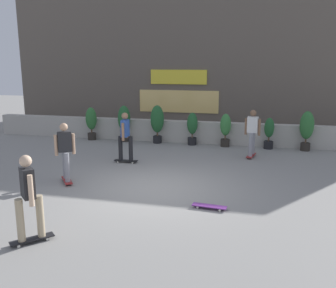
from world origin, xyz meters
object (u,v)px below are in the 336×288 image
object	(u,v)px
potted_plant_3	(192,127)
skateboard_near_camera	(209,206)
potted_plant_2	(157,121)
skater_by_wall_right	(28,195)
potted_plant_6	(307,128)
potted_plant_0	(91,121)
potted_plant_1	(124,121)
skater_mid_plaza	(125,135)
skater_by_wall_left	(252,131)
potted_plant_5	(269,132)
skater_foreground	(65,150)
potted_plant_4	(225,128)

from	to	relation	value
potted_plant_3	skateboard_near_camera	distance (m)	6.84
potted_plant_2	skater_by_wall_right	bearing A→B (deg)	-90.09
potted_plant_3	potted_plant_6	distance (m)	4.39
potted_plant_0	potted_plant_1	world-z (taller)	potted_plant_1
skater_mid_plaza	potted_plant_0	bearing A→B (deg)	130.15
skater_by_wall_left	skater_by_wall_right	xyz separation A→B (m)	(-3.89, -7.53, 0.00)
potted_plant_5	skater_by_wall_right	xyz separation A→B (m)	(-4.51, -9.04, 0.29)
potted_plant_1	skateboard_near_camera	bearing A→B (deg)	-55.93
potted_plant_3	potted_plant_6	world-z (taller)	potted_plant_6
skater_by_wall_left	skater_mid_plaza	xyz separation A→B (m)	(-4.11, -1.73, 0.00)
potted_plant_5	skater_by_wall_left	bearing A→B (deg)	-112.34
potted_plant_5	skater_mid_plaza	size ratio (longest dim) A/B	0.72
potted_plant_2	skater_mid_plaza	bearing A→B (deg)	-94.09
potted_plant_2	skater_by_wall_right	world-z (taller)	skater_by_wall_right
potted_plant_2	skater_by_wall_left	size ratio (longest dim) A/B	0.94
skateboard_near_camera	skater_mid_plaza	bearing A→B (deg)	133.88
skater_mid_plaza	skater_foreground	size ratio (longest dim) A/B	1.00
potted_plant_4	potted_plant_0	bearing A→B (deg)	180.00
potted_plant_0	potted_plant_5	xyz separation A→B (m)	(7.46, 0.00, -0.16)
skater_by_wall_left	skateboard_near_camera	size ratio (longest dim) A/B	2.08
potted_plant_1	potted_plant_5	size ratio (longest dim) A/B	1.26
potted_plant_3	skater_by_wall_right	distance (m)	9.17
potted_plant_0	potted_plant_6	xyz separation A→B (m)	(8.82, -0.00, 0.07)
potted_plant_3	skater_mid_plaza	distance (m)	3.66
potted_plant_5	skater_by_wall_right	size ratio (longest dim) A/B	0.72
potted_plant_0	potted_plant_4	distance (m)	5.77
potted_plant_4	skater_foreground	xyz separation A→B (m)	(-3.94, -5.64, 0.20)
potted_plant_0	potted_plant_3	distance (m)	4.44
potted_plant_6	skateboard_near_camera	distance (m)	7.25
potted_plant_5	potted_plant_4	bearing A→B (deg)	-180.00
potted_plant_0	skater_foreground	world-z (taller)	skater_foreground
potted_plant_3	skater_foreground	xyz separation A→B (m)	(-2.60, -5.64, 0.20)
potted_plant_0	potted_plant_5	world-z (taller)	potted_plant_0
skater_mid_plaza	skater_foreground	xyz separation A→B (m)	(-0.89, -2.41, 0.00)
potted_plant_1	skater_foreground	distance (m)	5.65
potted_plant_6	skater_by_wall_left	distance (m)	2.50
potted_plant_4	skater_by_wall_right	xyz separation A→B (m)	(-2.83, -9.04, 0.20)
potted_plant_0	potted_plant_2	size ratio (longest dim) A/B	0.89
potted_plant_6	potted_plant_5	bearing A→B (deg)	180.00
potted_plant_1	skater_by_wall_right	bearing A→B (deg)	-80.96
skater_by_wall_left	potted_plant_1	bearing A→B (deg)	164.19
skater_by_wall_left	potted_plant_2	bearing A→B (deg)	158.74
potted_plant_6	skater_mid_plaza	distance (m)	6.90
potted_plant_1	skater_foreground	bearing A→B (deg)	-86.69
potted_plant_5	skateboard_near_camera	xyz separation A→B (m)	(-1.47, -6.63, -0.59)
potted_plant_2	skater_by_wall_left	distance (m)	4.16
potted_plant_0	skater_by_wall_right	world-z (taller)	skater_by_wall_right
skater_by_wall_left	skater_by_wall_right	world-z (taller)	same
potted_plant_4	skater_mid_plaza	xyz separation A→B (m)	(-3.04, -3.24, 0.20)
potted_plant_4	skater_by_wall_right	distance (m)	9.48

